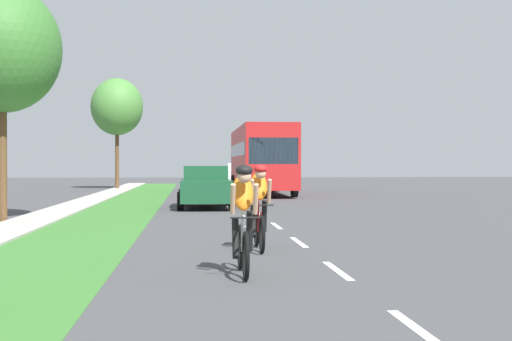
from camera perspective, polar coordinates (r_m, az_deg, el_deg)
name	(u,v)px	position (r m, az deg, el deg)	size (l,w,h in m)	color
ground_plane	(263,216)	(21.23, 0.54, -3.75)	(120.00, 120.00, 0.00)	#424244
grass_verge	(111,217)	(21.26, -11.86, -3.75)	(2.52, 70.00, 0.01)	#38722D
sidewalk_concrete	(45,217)	(21.57, -17.03, -3.69)	(1.39, 70.00, 0.10)	#B2ADA3
lane_markings_center	(251,207)	(25.20, -0.38, -3.06)	(0.12, 54.07, 0.01)	white
cyclist_lead	(243,218)	(9.89, -1.07, -3.97)	(0.42, 1.72, 1.58)	black
cyclist_trailing	(259,206)	(12.75, 0.27, -2.96)	(0.42, 1.72, 1.58)	black
sedan_dark_green	(205,187)	(25.07, -4.19, -1.33)	(1.98, 4.30, 1.52)	#194C2D
bus_red	(261,157)	(36.77, 0.39, 1.15)	(2.78, 11.60, 3.48)	red
pickup_white	(238,174)	(54.29, -1.48, -0.26)	(2.22, 5.10, 1.64)	silver
street_tree_near	(2,49)	(20.48, -20.20, 9.38)	(3.21, 3.21, 6.53)	brown
street_tree_far	(117,107)	(44.78, -11.39, 5.15)	(3.28, 3.28, 7.02)	brown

